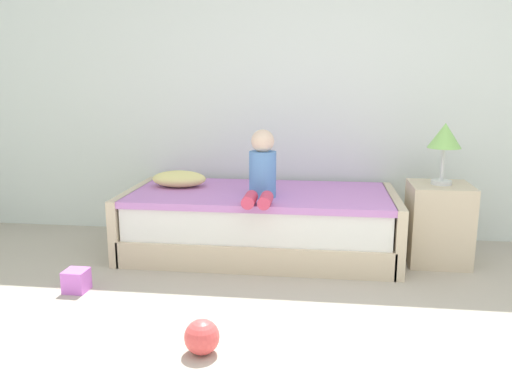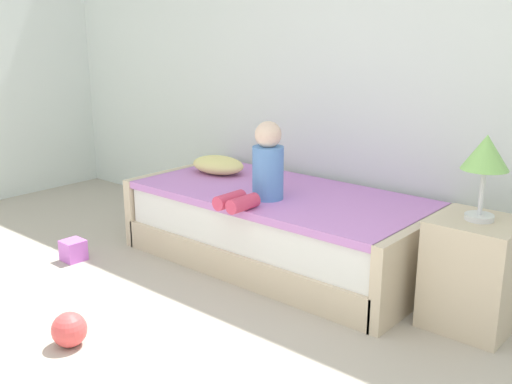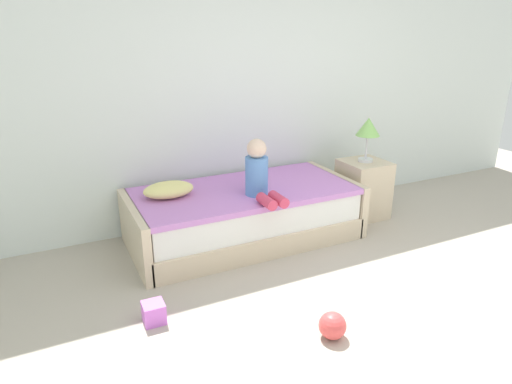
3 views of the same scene
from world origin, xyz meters
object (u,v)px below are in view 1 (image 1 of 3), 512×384
child_figure (262,171)px  toy_ball (202,337)px  nightstand (438,223)px  toy_block (76,281)px  pillow (179,179)px  table_lamp (445,139)px  bed (260,223)px

child_figure → toy_ball: bearing=-96.0°
nightstand → toy_block: 2.61m
nightstand → pillow: (-2.03, 0.14, 0.26)m
toy_block → pillow: bearing=67.6°
pillow → child_figure: bearing=-24.6°
nightstand → table_lamp: 0.64m
table_lamp → pillow: (-2.03, 0.14, -0.37)m
nightstand → table_lamp: size_ratio=1.33×
child_figure → toy_block: size_ratio=3.53×
bed → toy_ball: bed is taller
nightstand → child_figure: child_figure is taller
child_figure → toy_block: 1.47m
nightstand → pillow: bearing=176.1°
child_figure → toy_block: child_figure is taller
table_lamp → pillow: table_lamp is taller
bed → nightstand: (1.35, -0.04, 0.05)m
toy_ball → toy_block: 1.20m
table_lamp → pillow: size_ratio=1.02×
bed → pillow: pillow is taller
child_figure → toy_ball: size_ratio=2.83×
nightstand → table_lamp: bearing=0.0°
bed → child_figure: size_ratio=4.14×
nightstand → toy_ball: bearing=-133.2°
table_lamp → child_figure: bearing=-171.8°
child_figure → toy_ball: child_figure is taller
toy_ball → table_lamp: bearing=46.8°
toy_block → table_lamp: bearing=19.8°
child_figure → pillow: 0.80m
child_figure → table_lamp: bearing=8.2°
nightstand → toy_ball: size_ratio=3.33×
bed → toy_block: (-1.10, -0.92, -0.17)m
bed → table_lamp: table_lamp is taller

